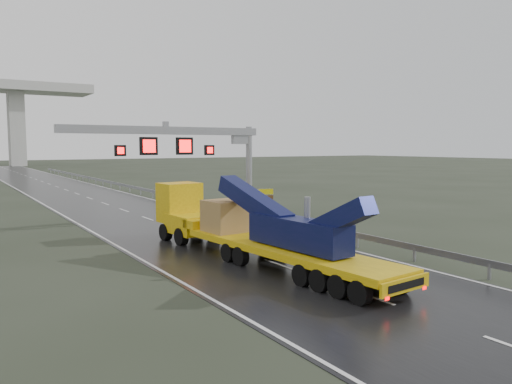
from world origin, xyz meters
TOP-DOWN VIEW (x-y plane):
  - ground at (0.00, 0.00)m, footprint 400.00×400.00m
  - road at (0.00, 40.00)m, footprint 11.00×200.00m
  - guardrail at (6.10, 30.00)m, footprint 0.20×140.00m
  - sign_gantry at (2.10, 17.99)m, footprint 14.90×1.20m
  - heavy_haul_truck at (-0.64, 6.79)m, footprint 4.00×17.87m
  - exit_sign_pair at (7.10, 16.16)m, footprint 1.42×0.45m
  - striped_barrier at (6.11, 14.98)m, footprint 0.61×0.37m

SIDE VIEW (x-z plane):
  - ground at x=0.00m, z-range 0.00..0.00m
  - road at x=0.00m, z-range 0.00..0.02m
  - striped_barrier at x=6.11m, z-range 0.00..0.97m
  - guardrail at x=6.10m, z-range 0.00..1.40m
  - heavy_haul_truck at x=-0.64m, z-range -0.47..3.70m
  - exit_sign_pair at x=7.10m, z-range 0.50..3.00m
  - sign_gantry at x=2.10m, z-range 1.90..9.33m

